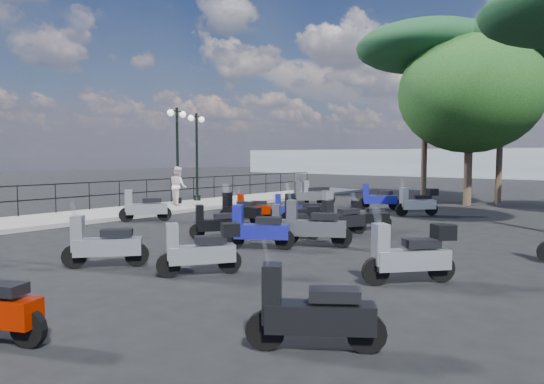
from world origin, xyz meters
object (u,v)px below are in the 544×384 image
Objects in this scene: scooter_3 at (240,210)px; scooter_20 at (294,223)px; scooter_10 at (290,209)px; scooter_17 at (378,198)px; pine_0 at (503,44)px; pine_2 at (427,48)px; scooter_21 at (368,217)px; scooter_5 at (316,195)px; scooter_16 at (341,220)px; scooter_25 at (410,255)px; scooter_15 at (258,230)px; broadleaf_tree at (470,93)px; scooter_11 at (308,195)px; pedestrian_far at (178,186)px; scooter_9 at (305,213)px; lamp_post_1 at (177,149)px; scooter_8 at (103,245)px; scooter_13 at (201,250)px; lamp_post_2 at (197,151)px; scooter_2 at (144,208)px; scooter_4 at (253,208)px; scooter_14 at (215,224)px; scooter_19 at (313,226)px; scooter_22 at (417,202)px.

scooter_3 reaches higher than scooter_20.
scooter_17 reaches higher than scooter_10.
pine_0 is 3.39m from pine_2.
pine_2 reaches higher than scooter_20.
scooter_21 is 0.14× the size of pine_0.
scooter_5 is at bearing -11.60° from scooter_10.
scooter_10 is 0.82× the size of scooter_16.
scooter_15 is at bearing 31.29° from scooter_25.
broadleaf_tree reaches higher than scooter_10.
pine_2 is (-2.25, 10.02, 7.10)m from scooter_21.
scooter_11 reaches higher than scooter_10.
pedestrian_far reaches higher than scooter_9.
scooter_5 is 0.40m from scooter_11.
lamp_post_1 is 3.11× the size of scooter_8.
scooter_13 is (10.16, -7.97, -2.10)m from lamp_post_1.
scooter_3 is 3.31m from scooter_20.
scooter_25 is (13.86, -7.48, -1.98)m from lamp_post_2.
scooter_2 is 3.43m from scooter_3.
scooter_16 is 0.18× the size of pine_0.
scooter_15 is at bearing 103.85° from scooter_16.
scooter_9 is 0.20× the size of pine_2.
lamp_post_1 is at bearing -138.74° from broadleaf_tree.
pedestrian_far reaches higher than scooter_4.
lamp_post_1 is 13.08m from scooter_13.
pine_0 is at bearing -67.62° from scooter_14.
scooter_25 reaches higher than scooter_8.
scooter_8 reaches higher than scooter_20.
scooter_2 is 4.48m from scooter_14.
scooter_9 reaches higher than scooter_13.
scooter_16 is 13.56m from pine_2.
scooter_3 is 4.51m from scooter_19.
lamp_post_2 is 2.61× the size of scooter_17.
pedestrian_far is at bearing 2.58° from scooter_14.
pine_2 is at bearing -46.88° from scooter_8.
scooter_16 is at bearing 130.74° from scooter_22.
broadleaf_tree is (5.33, 4.58, 4.62)m from scooter_5.
scooter_15 is (8.56, -4.69, -0.51)m from pedestrian_far.
pedestrian_far is 1.17× the size of scooter_22.
broadleaf_tree is (1.68, 10.61, 4.65)m from scooter_9.
scooter_9 is at bearing 11.01° from scooter_19.
scooter_21 is at bearing 174.59° from scooter_11.
scooter_16 is (9.11, -1.65, -0.53)m from pedestrian_far.
pine_2 reaches higher than scooter_16.
pedestrian_far is 16.24m from pine_0.
pedestrian_far reaches higher than scooter_14.
scooter_19 reaches higher than scooter_3.
scooter_8 is 2.17m from scooter_13.
scooter_10 is at bearing 9.61° from scooter_20.
pine_2 is at bearing -25.44° from scooter_15.
scooter_2 reaches higher than scooter_21.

